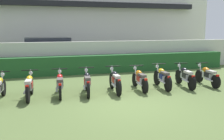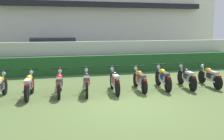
% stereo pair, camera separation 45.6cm
% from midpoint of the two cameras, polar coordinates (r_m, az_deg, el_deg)
% --- Properties ---
extents(ground, '(60.00, 60.00, 0.00)m').
position_cam_midpoint_polar(ground, '(8.40, 2.69, -7.85)').
color(ground, '#566B38').
extents(building, '(21.77, 6.50, 7.80)m').
position_cam_midpoint_polar(building, '(21.77, -9.96, 12.99)').
color(building, white).
rests_on(building, ground).
extents(compound_wall, '(20.69, 0.30, 1.72)m').
position_cam_midpoint_polar(compound_wall, '(14.81, -6.27, 3.03)').
color(compound_wall, silver).
rests_on(compound_wall, ground).
extents(hedge_row, '(16.55, 0.70, 0.99)m').
position_cam_midpoint_polar(hedge_row, '(14.17, -5.72, 1.27)').
color(hedge_row, '#235628').
rests_on(hedge_row, ground).
extents(parked_car, '(4.55, 2.17, 1.89)m').
position_cam_midpoint_polar(parked_car, '(16.61, -14.35, 3.75)').
color(parked_car, '#9EA3A8').
rests_on(parked_car, ground).
extents(motorcycle_in_row_1, '(0.60, 1.82, 0.97)m').
position_cam_midpoint_polar(motorcycle_in_row_1, '(9.61, -19.24, -3.37)').
color(motorcycle_in_row_1, black).
rests_on(motorcycle_in_row_1, ground).
extents(motorcycle_in_row_2, '(0.60, 1.86, 0.95)m').
position_cam_midpoint_polar(motorcycle_in_row_2, '(9.71, -12.86, -3.01)').
color(motorcycle_in_row_2, black).
rests_on(motorcycle_in_row_2, ground).
extents(motorcycle_in_row_3, '(0.60, 1.84, 0.97)m').
position_cam_midpoint_polar(motorcycle_in_row_3, '(9.73, -6.90, -2.75)').
color(motorcycle_in_row_3, black).
rests_on(motorcycle_in_row_3, ground).
extents(motorcycle_in_row_4, '(0.60, 1.86, 0.97)m').
position_cam_midpoint_polar(motorcycle_in_row_4, '(9.95, -0.64, -2.38)').
color(motorcycle_in_row_4, black).
rests_on(motorcycle_in_row_4, ground).
extents(motorcycle_in_row_5, '(0.60, 1.82, 0.94)m').
position_cam_midpoint_polar(motorcycle_in_row_5, '(10.37, 4.94, -2.04)').
color(motorcycle_in_row_5, black).
rests_on(motorcycle_in_row_5, ground).
extents(motorcycle_in_row_6, '(0.60, 1.88, 0.98)m').
position_cam_midpoint_polar(motorcycle_in_row_6, '(10.75, 9.95, -1.62)').
color(motorcycle_in_row_6, black).
rests_on(motorcycle_in_row_6, ground).
extents(motorcycle_in_row_7, '(0.61, 1.93, 0.97)m').
position_cam_midpoint_polar(motorcycle_in_row_7, '(11.21, 14.87, -1.37)').
color(motorcycle_in_row_7, black).
rests_on(motorcycle_in_row_7, ground).
extents(motorcycle_in_row_8, '(0.60, 1.85, 0.94)m').
position_cam_midpoint_polar(motorcycle_in_row_8, '(11.81, 19.44, -1.14)').
color(motorcycle_in_row_8, black).
rests_on(motorcycle_in_row_8, ground).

